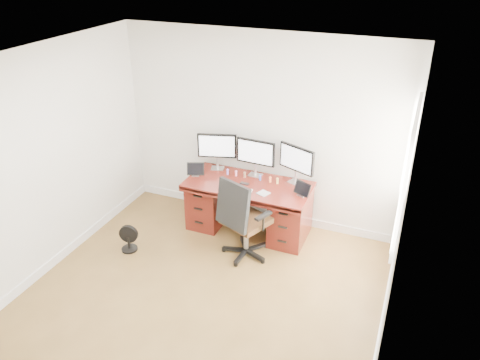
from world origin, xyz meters
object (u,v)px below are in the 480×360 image
at_px(office_chair, 243,231).
at_px(keyboard, 241,190).
at_px(floor_fan, 128,239).
at_px(monitor_center, 256,153).
at_px(desk, 249,205).

relative_size(office_chair, keyboard, 3.77).
distance_m(floor_fan, monitor_center, 2.05).
relative_size(desk, keyboard, 5.69).
relative_size(office_chair, floor_fan, 3.07).
xyz_separation_m(office_chair, monitor_center, (-0.15, 0.84, 0.72)).
distance_m(office_chair, keyboard, 0.55).
height_order(office_chair, floor_fan, office_chair).
height_order(desk, floor_fan, desk).
height_order(floor_fan, keyboard, keyboard).
bearing_deg(keyboard, monitor_center, 81.02).
xyz_separation_m(office_chair, floor_fan, (-1.45, -0.46, -0.19)).
xyz_separation_m(floor_fan, monitor_center, (1.29, 1.30, 0.91)).
distance_m(desk, office_chair, 0.62).
height_order(desk, keyboard, keyboard).
distance_m(desk, monitor_center, 0.72).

